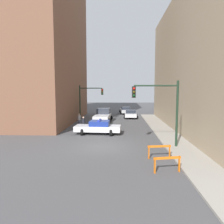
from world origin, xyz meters
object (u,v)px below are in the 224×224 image
object	(u,v)px
traffic_light_far	(88,98)
pedestrian_corner	(79,120)
police_car	(98,127)
pedestrian_crossing	(84,124)
parked_car_near	(131,114)
parked_car_mid	(126,110)
barrier_front	(167,162)
barrier_mid	(159,149)
white_truck	(103,116)
traffic_light_near	(162,103)

from	to	relation	value
traffic_light_far	pedestrian_corner	world-z (taller)	traffic_light_far
police_car	traffic_light_far	bearing A→B (deg)	19.00
pedestrian_crossing	pedestrian_corner	world-z (taller)	same
parked_car_near	pedestrian_crossing	size ratio (longest dim) A/B	2.63
parked_car_mid	pedestrian_corner	xyz separation A→B (m)	(-6.05, -14.79, 0.19)
traffic_light_far	barrier_front	world-z (taller)	traffic_light_far
pedestrian_corner	barrier_front	size ratio (longest dim) A/B	1.05
barrier_mid	parked_car_near	bearing A→B (deg)	92.81
white_truck	barrier_mid	bearing A→B (deg)	-70.14
traffic_light_near	traffic_light_far	bearing A→B (deg)	120.29
pedestrian_crossing	police_car	bearing A→B (deg)	-149.63
barrier_front	white_truck	bearing A→B (deg)	105.47
police_car	pedestrian_corner	xyz separation A→B (m)	(-2.84, 4.37, 0.14)
pedestrian_crossing	parked_car_near	bearing A→B (deg)	-49.97
traffic_light_near	barrier_mid	world-z (taller)	traffic_light_near
parked_car_mid	traffic_light_far	bearing A→B (deg)	-122.67
pedestrian_corner	barrier_mid	xyz separation A→B (m)	(7.78, -12.24, -0.24)
parked_car_mid	pedestrian_corner	world-z (taller)	pedestrian_corner
traffic_light_near	white_truck	xyz separation A→B (m)	(-5.83, 13.44, -2.62)
white_truck	parked_car_near	size ratio (longest dim) A/B	1.25
traffic_light_near	pedestrian_corner	xyz separation A→B (m)	(-8.43, 9.43, -2.67)
pedestrian_crossing	traffic_light_near	bearing A→B (deg)	-154.78
parked_car_near	parked_car_mid	bearing A→B (deg)	98.63
pedestrian_crossing	barrier_front	bearing A→B (deg)	-174.10
white_truck	parked_car_near	bearing A→B (deg)	50.06
pedestrian_corner	barrier_front	xyz separation A→B (m)	(7.79, -14.73, -0.24)
traffic_light_far	parked_car_mid	bearing A→B (deg)	61.68
white_truck	barrier_front	size ratio (longest dim) A/B	3.47
barrier_mid	barrier_front	bearing A→B (deg)	-89.79
traffic_light_near	pedestrian_corner	distance (m)	12.93
police_car	parked_car_near	size ratio (longest dim) A/B	1.10
traffic_light_far	parked_car_near	bearing A→B (deg)	33.99
traffic_light_far	barrier_front	xyz separation A→B (m)	(7.39, -19.05, -2.78)
police_car	pedestrian_crossing	size ratio (longest dim) A/B	2.89
white_truck	parked_car_near	world-z (taller)	white_truck
police_car	pedestrian_crossing	distance (m)	2.16
traffic_light_far	pedestrian_corner	distance (m)	5.02
traffic_light_near	parked_car_mid	distance (m)	24.51
barrier_mid	traffic_light_far	bearing A→B (deg)	114.04
parked_car_near	parked_car_mid	xyz separation A→B (m)	(-0.72, 6.19, 0.00)
traffic_light_far	parked_car_near	size ratio (longest dim) A/B	1.19
pedestrian_corner	pedestrian_crossing	bearing A→B (deg)	-110.26
traffic_light_far	white_truck	size ratio (longest dim) A/B	0.95
traffic_light_near	barrier_front	bearing A→B (deg)	-96.88
traffic_light_near	barrier_mid	size ratio (longest dim) A/B	3.27
white_truck	parked_car_mid	bearing A→B (deg)	74.49
barrier_front	pedestrian_corner	bearing A→B (deg)	117.88
white_truck	parked_car_near	distance (m)	6.20
white_truck	barrier_mid	size ratio (longest dim) A/B	3.45
police_car	pedestrian_crossing	xyz separation A→B (m)	(-1.76, 1.25, 0.14)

